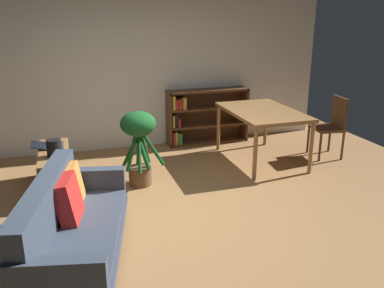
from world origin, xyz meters
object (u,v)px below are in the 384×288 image
at_px(media_console, 56,170).
at_px(dining_table, 262,115).
at_px(bookshelf, 203,116).
at_px(fabric_couch, 69,222).
at_px(dining_chair_near, 331,124).
at_px(desk_speaker, 54,148).
at_px(open_laptop, 49,145).
at_px(potted_floor_plant, 139,138).

distance_m(media_console, dining_table, 3.02).
bearing_deg(dining_table, bookshelf, 115.22).
xyz_separation_m(fabric_couch, media_console, (-0.13, 1.67, -0.11)).
height_order(media_console, dining_chair_near, dining_chair_near).
bearing_deg(fabric_couch, desk_speaker, 94.43).
height_order(fabric_couch, open_laptop, fabric_couch).
height_order(potted_floor_plant, bookshelf, potted_floor_plant).
xyz_separation_m(media_console, desk_speaker, (0.02, -0.21, 0.36)).
bearing_deg(desk_speaker, open_laptop, 99.60).
xyz_separation_m(desk_speaker, potted_floor_plant, (1.03, 0.02, 0.03)).
relative_size(fabric_couch, dining_table, 1.35).
relative_size(dining_chair_near, bookshelf, 0.67).
distance_m(dining_table, bookshelf, 1.30).
relative_size(open_laptop, potted_floor_plant, 0.41).
bearing_deg(open_laptop, media_console, -75.27).
relative_size(media_console, dining_chair_near, 1.20).
bearing_deg(open_laptop, bookshelf, 24.15).
height_order(desk_speaker, bookshelf, bookshelf).
xyz_separation_m(media_console, dining_table, (2.98, 0.17, 0.47)).
relative_size(potted_floor_plant, dining_table, 0.68).
height_order(media_console, potted_floor_plant, potted_floor_plant).
xyz_separation_m(media_console, open_laptop, (-0.05, 0.21, 0.27)).
distance_m(media_console, desk_speaker, 0.42).
relative_size(media_console, desk_speaker, 5.26).
distance_m(open_laptop, dining_table, 3.04).
relative_size(dining_table, dining_chair_near, 1.56).
height_order(potted_floor_plant, dining_table, potted_floor_plant).
bearing_deg(desk_speaker, bookshelf, 32.41).
height_order(fabric_couch, desk_speaker, fabric_couch).
height_order(media_console, dining_table, dining_table).
xyz_separation_m(potted_floor_plant, dining_chair_near, (3.05, 0.23, -0.12)).
bearing_deg(potted_floor_plant, open_laptop, 160.02).
bearing_deg(open_laptop, desk_speaker, -80.40).
xyz_separation_m(desk_speaker, dining_chair_near, (4.09, 0.25, -0.09)).
distance_m(fabric_couch, bookshelf, 3.78).
distance_m(potted_floor_plant, dining_chair_near, 3.06).
relative_size(media_console, potted_floor_plant, 1.14).
bearing_deg(dining_chair_near, open_laptop, 177.63).
xyz_separation_m(dining_table, bookshelf, (-0.54, 1.15, -0.25)).
bearing_deg(dining_table, open_laptop, 179.26).
bearing_deg(desk_speaker, fabric_couch, -85.57).
xyz_separation_m(media_console, potted_floor_plant, (1.05, -0.20, 0.39)).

